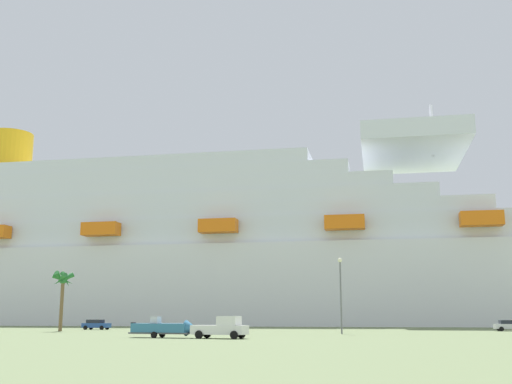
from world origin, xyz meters
TOP-DOWN VIEW (x-y plane):
  - ground_plane at (0.00, 30.00)m, footprint 600.00×600.00m
  - cruise_ship at (-29.16, 65.93)m, footprint 266.62×46.10m
  - pickup_truck at (8.53, -16.15)m, footprint 5.89×3.17m
  - small_boat_on_trailer at (2.48, -14.88)m, footprint 8.48×3.14m
  - palm_tree at (-19.83, 8.83)m, footprint 3.40×3.12m
  - street_lamp at (20.49, 0.72)m, footprint 0.56×0.56m
  - parked_car_blue_suv at (-18.45, 19.00)m, footprint 4.60×2.46m
  - parked_car_silver_sedan at (44.91, 17.82)m, footprint 4.66×2.30m

SIDE VIEW (x-z plane):
  - ground_plane at x=0.00m, z-range 0.00..0.00m
  - parked_car_blue_suv at x=-18.45m, z-range 0.04..1.62m
  - parked_car_silver_sedan at x=44.91m, z-range 0.04..1.62m
  - small_boat_on_trailer at x=2.48m, z-range -0.11..2.04m
  - pickup_truck at x=8.53m, z-range -0.06..2.14m
  - street_lamp at x=20.49m, z-range 1.29..10.69m
  - palm_tree at x=-19.83m, z-range 2.49..11.16m
  - cruise_ship at x=-29.16m, z-range -11.24..42.80m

